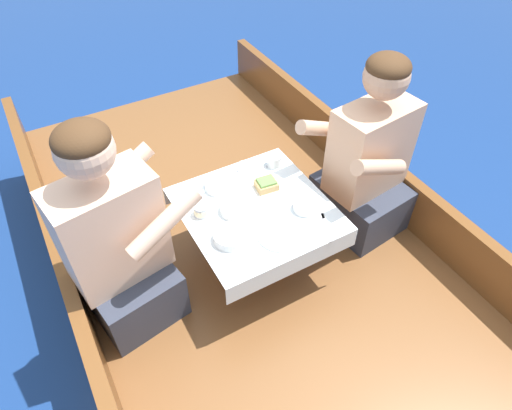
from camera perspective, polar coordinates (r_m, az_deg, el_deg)
ground_plane at (r=2.68m, az=-0.41°, el=-11.09°), size 60.00×60.00×0.00m
boat_deck at (r=2.53m, az=-0.43°, el=-8.79°), size 1.79×3.46×0.36m
gunwale_port at (r=2.17m, az=-21.31°, el=-12.16°), size 0.06×3.46×0.28m
gunwale_starboard at (r=2.69m, az=15.84°, el=2.98°), size 0.06×3.46×0.28m
cockpit_table at (r=2.12m, az=-0.00°, el=-1.19°), size 0.65×0.67×0.37m
person_port at (r=1.98m, az=-16.97°, el=-4.80°), size 0.57×0.52×1.01m
person_starboard at (r=2.36m, az=13.65°, el=4.94°), size 0.56×0.49×0.98m
plate_sandwich at (r=2.18m, az=1.29°, el=2.07°), size 0.22×0.22×0.01m
plate_bread at (r=1.98m, az=3.11°, el=-3.62°), size 0.21×0.21×0.01m
sandwich at (r=2.16m, az=1.30°, el=2.61°), size 0.11×0.09×0.05m
bowl_port_near at (r=2.07m, az=-2.56°, el=-0.24°), size 0.14×0.14×0.04m
bowl_starboard_near at (r=2.18m, az=-4.68°, el=2.60°), size 0.13×0.13×0.04m
bowl_center_far at (r=1.95m, az=-3.24°, el=-3.90°), size 0.15×0.15×0.04m
bowl_port_far at (r=2.09m, az=6.25°, el=-0.04°), size 0.11×0.11×0.04m
coffee_cup_port at (r=2.30m, az=2.33°, el=5.61°), size 0.10×0.07×0.06m
coffee_cup_starboard at (r=2.13m, az=-7.91°, el=1.24°), size 0.09×0.06×0.06m
tin_can at (r=2.06m, az=-6.88°, el=-0.70°), size 0.07×0.07×0.05m
utensil_spoon_port at (r=2.31m, az=-2.17°, el=4.77°), size 0.15×0.11×0.01m
utensil_spoon_starboard at (r=2.29m, az=-0.94°, el=4.52°), size 0.17×0.06×0.01m
utensil_fork_starboard at (r=2.04m, az=8.68°, el=-2.40°), size 0.08×0.17×0.00m
utensil_spoon_center at (r=1.91m, az=-4.83°, el=-6.21°), size 0.12×0.14×0.01m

